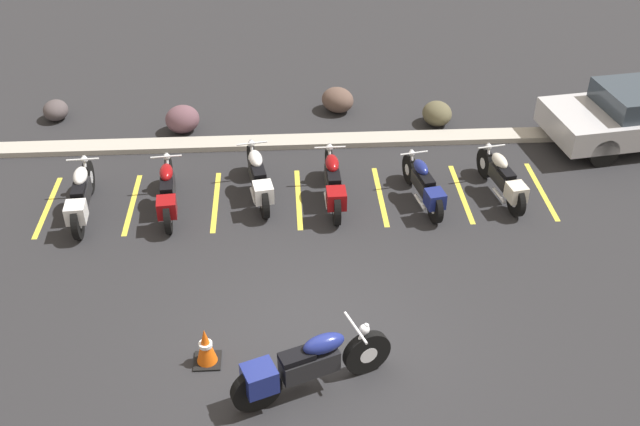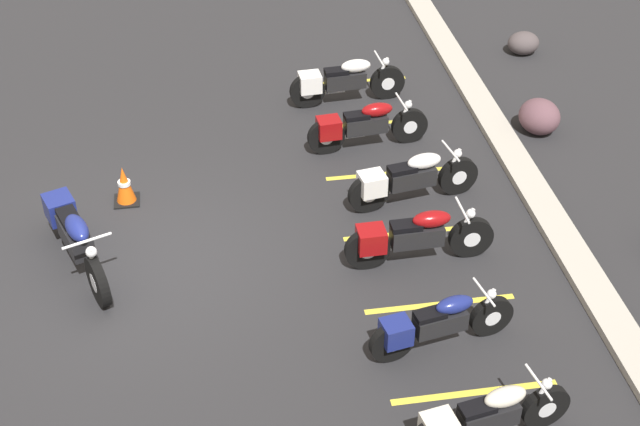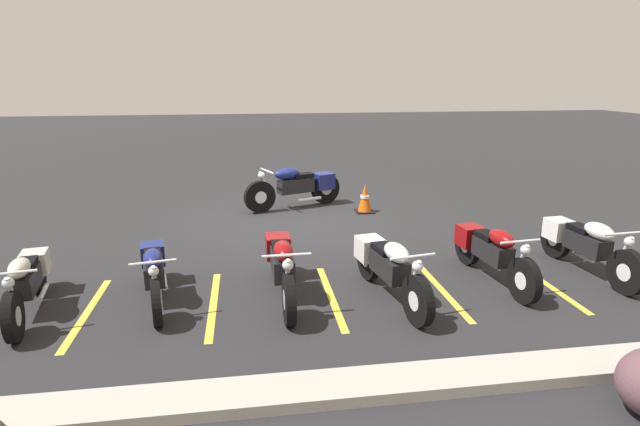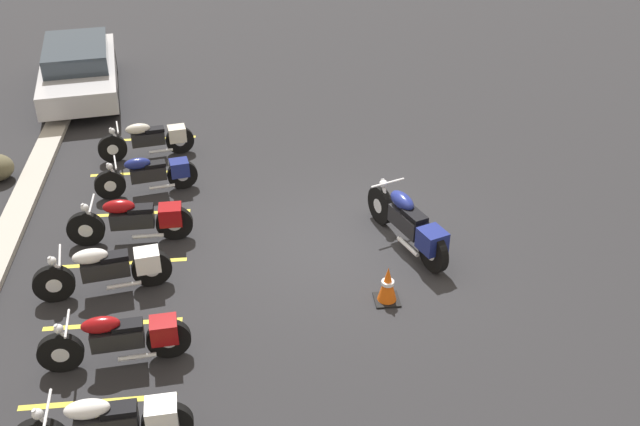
% 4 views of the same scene
% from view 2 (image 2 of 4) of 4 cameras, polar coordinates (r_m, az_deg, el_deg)
% --- Properties ---
extents(ground, '(60.00, 60.00, 0.00)m').
position_cam_2_polar(ground, '(13.10, -10.85, -3.30)').
color(ground, '#262628').
extents(motorcycle_navy_featured, '(2.29, 1.10, 0.95)m').
position_cam_2_polar(motorcycle_navy_featured, '(13.07, -15.45, -1.36)').
color(motorcycle_navy_featured, black).
rests_on(motorcycle_navy_featured, ground).
extents(parked_bike_0, '(0.61, 2.18, 0.86)m').
position_cam_2_polar(parked_bike_0, '(16.54, 1.41, 8.44)').
color(parked_bike_0, black).
rests_on(parked_bike_0, ground).
extents(parked_bike_1, '(0.60, 2.12, 0.84)m').
position_cam_2_polar(parked_bike_1, '(15.20, 2.72, 5.61)').
color(parked_bike_1, black).
rests_on(parked_bike_1, ground).
extents(parked_bike_2, '(0.72, 2.16, 0.85)m').
position_cam_2_polar(parked_bike_2, '(13.88, 5.63, 2.18)').
color(parked_bike_2, black).
rests_on(parked_bike_2, ground).
extents(parked_bike_3, '(0.61, 2.19, 0.86)m').
position_cam_2_polar(parked_bike_3, '(12.71, 5.94, -1.53)').
color(parked_bike_3, black).
rests_on(parked_bike_3, ground).
extents(parked_bike_4, '(0.69, 1.98, 0.79)m').
position_cam_2_polar(parked_bike_4, '(11.45, 7.42, -7.05)').
color(parked_bike_4, black).
rests_on(parked_bike_4, ground).
extents(parked_bike_5, '(0.69, 2.01, 0.80)m').
position_cam_2_polar(parked_bike_5, '(10.47, 10.42, -12.76)').
color(parked_bike_5, black).
rests_on(parked_bike_5, ground).
extents(concrete_curb, '(18.00, 0.50, 0.12)m').
position_cam_2_polar(concrete_curb, '(14.03, 14.69, -0.56)').
color(concrete_curb, '#A8A399').
rests_on(concrete_curb, ground).
extents(landscape_rock_0, '(0.58, 0.66, 0.46)m').
position_cam_2_polar(landscape_rock_0, '(18.91, 12.89, 10.56)').
color(landscape_rock_0, '#4A4143').
rests_on(landscape_rock_0, ground).
extents(landscape_rock_2, '(0.96, 0.92, 0.62)m').
position_cam_2_polar(landscape_rock_2, '(16.17, 13.86, 6.02)').
color(landscape_rock_2, brown).
rests_on(landscape_rock_2, ground).
extents(traffic_cone, '(0.40, 0.40, 0.64)m').
position_cam_2_polar(traffic_cone, '(14.26, -12.40, 1.72)').
color(traffic_cone, black).
rests_on(traffic_cone, ground).
extents(stall_line_0, '(0.10, 2.10, 0.00)m').
position_cam_2_polar(stall_line_0, '(17.49, 2.09, 8.42)').
color(stall_line_0, gold).
rests_on(stall_line_0, ground).
extents(stall_line_1, '(0.10, 2.10, 0.00)m').
position_cam_2_polar(stall_line_1, '(16.12, 3.16, 5.73)').
color(stall_line_1, gold).
rests_on(stall_line_1, ground).
extents(stall_line_2, '(0.10, 2.10, 0.00)m').
position_cam_2_polar(stall_line_2, '(14.79, 4.41, 2.54)').
color(stall_line_2, gold).
rests_on(stall_line_2, ground).
extents(stall_line_3, '(0.10, 2.10, 0.00)m').
position_cam_2_polar(stall_line_3, '(13.53, 5.90, -1.25)').
color(stall_line_3, gold).
rests_on(stall_line_3, ground).
extents(stall_line_4, '(0.10, 2.10, 0.00)m').
position_cam_2_polar(stall_line_4, '(12.35, 7.68, -5.80)').
color(stall_line_4, gold).
rests_on(stall_line_4, ground).
extents(stall_line_5, '(0.10, 2.10, 0.00)m').
position_cam_2_polar(stall_line_5, '(11.28, 9.87, -11.25)').
color(stall_line_5, gold).
rests_on(stall_line_5, ground).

